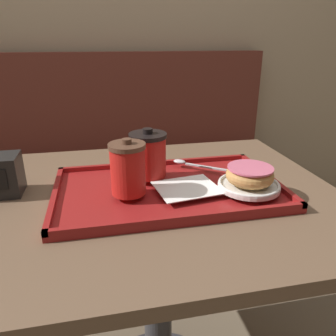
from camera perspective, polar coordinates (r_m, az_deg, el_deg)
The scene contains 10 objects.
wall_behind at distance 1.82m, azimuth -8.96°, elevation 25.78°, with size 8.00×0.05×2.40m.
booth_bench at distance 1.75m, azimuth -9.76°, elevation -3.89°, with size 1.68×0.44×1.00m.
cafe_table at distance 0.89m, azimuth -1.94°, elevation -13.80°, with size 0.89×0.73×0.71m.
serving_tray at distance 0.80m, azimuth 0.00°, elevation -3.79°, with size 0.54×0.33×0.02m.
napkin_paper at distance 0.77m, azimuth 3.31°, elevation -3.43°, with size 0.16×0.14×0.00m.
coffee_cup_front at distance 0.73m, azimuth -7.00°, elevation -0.07°, with size 0.08×0.08×0.13m.
coffee_cup_rear at distance 0.82m, azimuth -3.47°, elevation 2.37°, with size 0.09×0.09×0.12m.
plate_with_chocolate_donut at distance 0.79m, azimuth 13.89°, elevation -2.90°, with size 0.14×0.14×0.01m.
donut_chocolate_glazed at distance 0.78m, azimuth 14.06°, elevation -1.13°, with size 0.11×0.11×0.04m.
spoon at distance 0.91m, azimuth 3.36°, elevation 0.86°, with size 0.13×0.10×0.01m.
Camera 1 is at (-0.12, -0.72, 1.06)m, focal length 35.00 mm.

